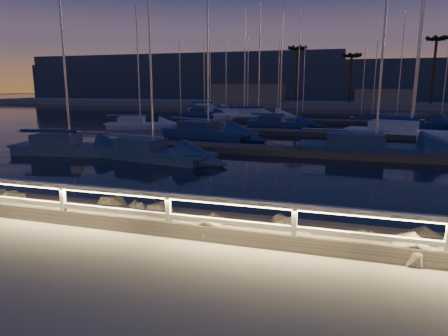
{
  "coord_description": "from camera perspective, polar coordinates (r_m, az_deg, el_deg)",
  "views": [
    {
      "loc": [
        1.97,
        -8.33,
        3.54
      ],
      "look_at": [
        -1.84,
        4.0,
        0.88
      ],
      "focal_mm": 32.0,
      "sensor_mm": 36.0,
      "label": 1
    }
  ],
  "objects": [
    {
      "name": "ground",
      "position": [
        9.26,
        3.62,
        -10.85
      ],
      "size": [
        400.0,
        400.0,
        0.0
      ],
      "primitive_type": "plane",
      "color": "gray",
      "rests_on": "ground"
    },
    {
      "name": "harbor_water",
      "position": [
        39.85,
        14.28,
        4.81
      ],
      "size": [
        400.0,
        440.0,
        0.6
      ],
      "color": "black",
      "rests_on": "ground"
    },
    {
      "name": "guard_rail",
      "position": [
        9.01,
        3.26,
        -6.25
      ],
      "size": [
        44.11,
        0.12,
        1.06
      ],
      "color": "silver",
      "rests_on": "ground"
    },
    {
      "name": "riprap",
      "position": [
        12.35,
        -17.47,
        -6.38
      ],
      "size": [
        37.12,
        2.86,
        1.35
      ],
      "color": "slate",
      "rests_on": "ground"
    },
    {
      "name": "floating_docks",
      "position": [
        41.06,
        14.42,
        5.79
      ],
      "size": [
        22.0,
        36.0,
        0.4
      ],
      "color": "#4F4741",
      "rests_on": "ground"
    },
    {
      "name": "far_shore",
      "position": [
        82.47,
        15.91,
        8.97
      ],
      "size": [
        160.0,
        14.0,
        5.2
      ],
      "color": "gray",
      "rests_on": "ground"
    },
    {
      "name": "palm_left",
      "position": [
        81.21,
        10.49,
        16.14
      ],
      "size": [
        3.0,
        3.0,
        11.2
      ],
      "color": "#4F3525",
      "rests_on": "ground"
    },
    {
      "name": "palm_center",
      "position": [
        81.5,
        17.77,
        14.82
      ],
      "size": [
        3.0,
        3.0,
        9.7
      ],
      "color": "#4F3525",
      "rests_on": "ground"
    },
    {
      "name": "palm_right",
      "position": [
        81.89,
        28.08,
        15.6
      ],
      "size": [
        3.0,
        3.0,
        12.2
      ],
      "color": "#4F3525",
      "rests_on": "ground"
    },
    {
      "name": "distant_hills",
      "position": [
        144.05,
        7.72,
        12.04
      ],
      "size": [
        230.0,
        37.5,
        18.0
      ],
      "color": "#374556",
      "rests_on": "ground"
    },
    {
      "name": "sailboat_a",
      "position": [
        26.6,
        -21.42,
        2.87
      ],
      "size": [
        7.45,
        3.24,
        12.36
      ],
      "rotation": [
        0.0,
        0.0,
        0.16
      ],
      "color": "navy",
      "rests_on": "ground"
    },
    {
      "name": "sailboat_b",
      "position": [
        23.31,
        -10.4,
        2.3
      ],
      "size": [
        7.67,
        3.65,
        12.61
      ],
      "rotation": [
        0.0,
        0.0,
        -0.21
      ],
      "color": "navy",
      "rests_on": "ground"
    },
    {
      "name": "sailboat_c",
      "position": [
        25.94,
        20.23,
        2.8
      ],
      "size": [
        9.25,
        2.89,
        15.61
      ],
      "rotation": [
        0.0,
        0.0,
        0.01
      ],
      "color": "navy",
      "rests_on": "ground"
    },
    {
      "name": "sailboat_e",
      "position": [
        40.37,
        -12.08,
        6.13
      ],
      "size": [
        7.03,
        4.0,
        11.63
      ],
      "rotation": [
        0.0,
        0.0,
        0.32
      ],
      "color": "silver",
      "rests_on": "ground"
    },
    {
      "name": "sailboat_f",
      "position": [
        32.81,
        -2.57,
        5.21
      ],
      "size": [
        8.66,
        4.84,
        14.24
      ],
      "rotation": [
        0.0,
        0.0,
        -0.31
      ],
      "color": "navy",
      "rests_on": "ground"
    },
    {
      "name": "sailboat_g",
      "position": [
        43.51,
        25.09,
        5.73
      ],
      "size": [
        9.4,
        6.06,
        15.57
      ],
      "rotation": [
        0.0,
        0.0,
        0.42
      ],
      "color": "navy",
      "rests_on": "ground"
    },
    {
      "name": "sailboat_h",
      "position": [
        35.54,
        24.62,
        4.68
      ],
      "size": [
        10.42,
        5.24,
        16.98
      ],
      "rotation": [
        0.0,
        0.0,
        -0.24
      ],
      "color": "silver",
      "rests_on": "ground"
    },
    {
      "name": "sailboat_i",
      "position": [
        57.38,
        -2.96,
        7.92
      ],
      "size": [
        6.51,
        2.58,
        10.86
      ],
      "rotation": [
        0.0,
        0.0,
        -0.11
      ],
      "color": "navy",
      "rests_on": "ground"
    },
    {
      "name": "sailboat_j",
      "position": [
        51.21,
        4.68,
        7.51
      ],
      "size": [
        8.6,
        4.98,
        14.17
      ],
      "rotation": [
        0.0,
        0.0,
        0.34
      ],
      "color": "silver",
      "rests_on": "ground"
    },
    {
      "name": "sailboat_k",
      "position": [
        42.57,
        7.72,
        6.51
      ],
      "size": [
        7.32,
        3.02,
        12.06
      ],
      "rotation": [
        0.0,
        0.0,
        -0.13
      ],
      "color": "navy",
      "rests_on": "ground"
    },
    {
      "name": "sailboat_m",
      "position": [
        67.2,
        -2.14,
        8.51
      ],
      "size": [
        7.46,
        2.39,
        12.67
      ],
      "rotation": [
        0.0,
        0.0,
        0.02
      ],
      "color": "silver",
      "rests_on": "ground"
    },
    {
      "name": "sailboat_n",
      "position": [
        51.71,
        2.66,
        7.56
      ],
      "size": [
        8.16,
        2.67,
        13.78
      ],
      "rotation": [
        0.0,
        0.0,
        0.02
      ],
      "color": "silver",
      "rests_on": "ground"
    }
  ]
}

